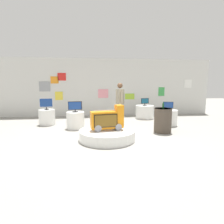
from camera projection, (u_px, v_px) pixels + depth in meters
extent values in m
plane|color=gray|center=(104.00, 139.00, 5.88)|extent=(30.00, 30.00, 0.00)
cube|color=silver|center=(97.00, 87.00, 9.97)|extent=(12.35, 0.10, 3.00)
cube|color=white|center=(188.00, 84.00, 10.46)|extent=(0.42, 0.02, 0.45)
cube|color=#9ECC33|center=(130.00, 96.00, 10.18)|extent=(0.51, 0.02, 0.30)
cube|color=orange|center=(55.00, 80.00, 9.60)|extent=(0.39, 0.02, 0.35)
cube|color=gray|center=(45.00, 86.00, 9.59)|extent=(0.54, 0.02, 0.50)
cube|color=green|center=(161.00, 92.00, 10.35)|extent=(0.33, 0.02, 0.47)
cube|color=red|center=(62.00, 77.00, 9.61)|extent=(0.42, 0.02, 0.38)
cube|color=pink|center=(103.00, 94.00, 9.99)|extent=(0.53, 0.02, 0.45)
cube|color=yellow|center=(59.00, 96.00, 9.74)|extent=(0.39, 0.02, 0.43)
cylinder|color=white|center=(107.00, 135.00, 5.75)|extent=(1.69, 1.69, 0.30)
cylinder|color=gray|center=(97.00, 127.00, 5.62)|extent=(0.26, 0.37, 0.20)
cylinder|color=gray|center=(117.00, 126.00, 5.80)|extent=(0.26, 0.37, 0.20)
cube|color=orange|center=(107.00, 120.00, 5.68)|extent=(1.01, 0.45, 0.51)
cube|color=orange|center=(119.00, 108.00, 5.74)|extent=(0.26, 0.32, 0.18)
cube|color=black|center=(106.00, 121.00, 5.51)|extent=(0.70, 0.14, 0.39)
cube|color=brown|center=(106.00, 121.00, 5.51)|extent=(0.66, 0.14, 0.35)
cube|color=#B2B2B7|center=(107.00, 110.00, 5.64)|extent=(0.78, 0.17, 0.02)
cylinder|color=white|center=(167.00, 118.00, 7.76)|extent=(0.78, 0.78, 0.64)
cylinder|color=black|center=(168.00, 110.00, 7.71)|extent=(0.18, 0.18, 0.02)
cylinder|color=black|center=(168.00, 109.00, 7.70)|extent=(0.04, 0.04, 0.06)
cube|color=black|center=(168.00, 105.00, 7.68)|extent=(0.41, 0.11, 0.25)
cube|color=navy|center=(168.00, 105.00, 7.66)|extent=(0.38, 0.08, 0.23)
cylinder|color=white|center=(145.00, 112.00, 9.32)|extent=(0.89, 0.89, 0.64)
cylinder|color=black|center=(145.00, 105.00, 9.27)|extent=(0.20, 0.20, 0.02)
cylinder|color=black|center=(145.00, 104.00, 9.26)|extent=(0.04, 0.04, 0.08)
cube|color=black|center=(145.00, 101.00, 9.24)|extent=(0.41, 0.13, 0.26)
cube|color=navy|center=(145.00, 101.00, 9.22)|extent=(0.37, 0.10, 0.24)
cylinder|color=white|center=(75.00, 120.00, 7.19)|extent=(0.67, 0.67, 0.64)
cylinder|color=black|center=(75.00, 112.00, 7.14)|extent=(0.21, 0.21, 0.02)
cylinder|color=black|center=(75.00, 111.00, 7.14)|extent=(0.04, 0.04, 0.07)
cube|color=black|center=(75.00, 106.00, 7.11)|extent=(0.51, 0.10, 0.31)
cube|color=navy|center=(75.00, 106.00, 7.09)|extent=(0.47, 0.07, 0.28)
cylinder|color=white|center=(47.00, 117.00, 7.85)|extent=(0.66, 0.66, 0.64)
cylinder|color=black|center=(47.00, 109.00, 7.80)|extent=(0.17, 0.17, 0.02)
cylinder|color=black|center=(47.00, 108.00, 7.79)|extent=(0.04, 0.04, 0.08)
cube|color=silver|center=(46.00, 103.00, 7.76)|extent=(0.53, 0.08, 0.37)
cube|color=navy|center=(46.00, 103.00, 7.74)|extent=(0.49, 0.05, 0.33)
cylinder|color=#4C4238|center=(163.00, 120.00, 6.60)|extent=(0.60, 0.60, 0.85)
cylinder|color=#4C4238|center=(163.00, 109.00, 6.54)|extent=(0.62, 0.62, 0.02)
cylinder|color=#195926|center=(163.00, 106.00, 6.52)|extent=(0.06, 0.06, 0.17)
cylinder|color=#195926|center=(163.00, 103.00, 6.50)|extent=(0.03, 0.03, 0.06)
cylinder|color=black|center=(121.00, 117.00, 7.07)|extent=(0.12, 0.12, 0.94)
cylinder|color=black|center=(119.00, 116.00, 7.26)|extent=(0.12, 0.12, 0.94)
cube|color=gray|center=(120.00, 96.00, 7.06)|extent=(0.26, 0.41, 0.55)
sphere|color=brown|center=(120.00, 85.00, 7.00)|extent=(0.20, 0.20, 0.20)
cylinder|color=gray|center=(122.00, 96.00, 6.83)|extent=(0.08, 0.08, 0.50)
cylinder|color=gray|center=(118.00, 95.00, 7.28)|extent=(0.08, 0.08, 0.50)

